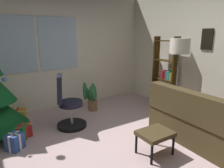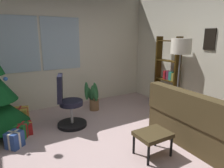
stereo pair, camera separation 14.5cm
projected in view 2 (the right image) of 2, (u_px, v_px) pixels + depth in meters
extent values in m
cube|color=#C3A4A3|center=(109.00, 160.00, 2.92)|extent=(4.78, 5.02, 0.10)
cube|color=silver|center=(56.00, 50.00, 4.72)|extent=(4.78, 0.10, 2.78)
cube|color=silver|center=(17.00, 45.00, 4.23)|extent=(0.90, 0.03, 1.20)
cube|color=silver|center=(61.00, 44.00, 4.70)|extent=(0.90, 0.03, 1.20)
cube|color=silver|center=(221.00, 53.00, 3.77)|extent=(0.10, 5.02, 2.78)
cube|color=black|center=(210.00, 39.00, 3.87)|extent=(0.02, 0.24, 0.41)
cube|color=#41341D|center=(212.00, 133.00, 3.13)|extent=(0.96, 2.02, 0.45)
cube|color=#41341D|center=(199.00, 111.00, 2.85)|extent=(0.26, 1.99, 0.44)
cube|color=#41341D|center=(171.00, 98.00, 3.84)|extent=(0.90, 0.17, 0.20)
cube|color=red|center=(183.00, 105.00, 3.26)|extent=(0.24, 0.42, 0.42)
cube|color=#41341D|center=(153.00, 134.00, 2.88)|extent=(0.49, 0.39, 0.06)
cylinder|color=black|center=(148.00, 155.00, 2.68)|extent=(0.04, 0.04, 0.30)
cylinder|color=black|center=(171.00, 147.00, 2.89)|extent=(0.04, 0.04, 0.30)
cylinder|color=black|center=(134.00, 144.00, 2.95)|extent=(0.04, 0.04, 0.30)
cylinder|color=black|center=(156.00, 137.00, 3.16)|extent=(0.04, 0.04, 0.30)
sphere|color=blue|center=(6.00, 79.00, 3.34)|extent=(0.07, 0.07, 0.07)
cube|color=red|center=(24.00, 129.00, 3.55)|extent=(0.30, 0.25, 0.20)
cube|color=#EAD84C|center=(24.00, 129.00, 3.55)|extent=(0.05, 0.24, 0.20)
cube|color=#EAD84C|center=(24.00, 129.00, 3.55)|extent=(0.30, 0.05, 0.20)
cube|color=#1E722D|center=(22.00, 131.00, 3.42)|extent=(0.27, 0.29, 0.25)
cube|color=red|center=(22.00, 131.00, 3.42)|extent=(0.15, 0.22, 0.26)
cube|color=red|center=(22.00, 131.00, 3.42)|extent=(0.18, 0.13, 0.26)
cube|color=gold|center=(20.00, 114.00, 4.16)|extent=(0.37, 0.37, 0.25)
cube|color=#B21919|center=(20.00, 114.00, 4.16)|extent=(0.12, 0.31, 0.25)
cube|color=#B21919|center=(20.00, 114.00, 4.16)|extent=(0.31, 0.12, 0.25)
cube|color=#2D4C99|center=(14.00, 140.00, 3.12)|extent=(0.30, 0.30, 0.26)
cube|color=silver|center=(14.00, 140.00, 3.12)|extent=(0.20, 0.17, 0.27)
cube|color=silver|center=(14.00, 140.00, 3.12)|extent=(0.17, 0.19, 0.27)
cylinder|color=black|center=(72.00, 124.00, 3.89)|extent=(0.56, 0.56, 0.06)
cylinder|color=#B2B2B7|center=(72.00, 113.00, 3.84)|extent=(0.05, 0.05, 0.41)
cylinder|color=black|center=(71.00, 103.00, 3.79)|extent=(0.44, 0.44, 0.09)
cube|color=black|center=(60.00, 88.00, 3.68)|extent=(0.23, 0.41, 0.50)
cube|color=#342308|center=(177.00, 76.00, 4.42)|extent=(0.18, 0.04, 1.70)
cube|color=#342308|center=(158.00, 72.00, 4.92)|extent=(0.18, 0.04, 1.70)
cube|color=#342308|center=(165.00, 98.00, 4.81)|extent=(0.18, 0.56, 0.02)
cube|color=#342308|center=(166.00, 80.00, 4.70)|extent=(0.18, 0.56, 0.02)
cube|color=#342308|center=(168.00, 61.00, 4.60)|extent=(0.18, 0.56, 0.02)
cube|color=#342308|center=(169.00, 41.00, 4.49)|extent=(0.18, 0.56, 0.02)
cube|color=#9E2B23|center=(173.00, 95.00, 4.62)|extent=(0.15, 0.07, 0.20)
cube|color=navy|center=(170.00, 95.00, 4.69)|extent=(0.14, 0.07, 0.19)
cube|color=beige|center=(168.00, 95.00, 4.76)|extent=(0.14, 0.06, 0.14)
cube|color=#3C6848|center=(165.00, 93.00, 4.81)|extent=(0.17, 0.08, 0.20)
cube|color=#832672|center=(163.00, 93.00, 4.89)|extent=(0.15, 0.05, 0.16)
cube|color=#BD6B23|center=(161.00, 92.00, 4.95)|extent=(0.14, 0.07, 0.16)
cube|color=#504A5D|center=(159.00, 91.00, 5.00)|extent=(0.15, 0.06, 0.19)
cube|color=olive|center=(174.00, 77.00, 4.51)|extent=(0.14, 0.06, 0.18)
cube|color=#288475|center=(172.00, 76.00, 4.58)|extent=(0.14, 0.08, 0.20)
cube|color=#62213A|center=(169.00, 76.00, 4.65)|extent=(0.14, 0.08, 0.19)
cube|color=maroon|center=(166.00, 75.00, 4.71)|extent=(0.15, 0.06, 0.20)
cylinder|color=slate|center=(175.00, 123.00, 4.00)|extent=(0.28, 0.28, 0.03)
cylinder|color=slate|center=(178.00, 89.00, 3.83)|extent=(0.03, 0.03, 1.36)
cylinder|color=white|center=(181.00, 46.00, 3.64)|extent=(0.37, 0.37, 0.28)
cylinder|color=#87603F|center=(94.00, 105.00, 4.70)|extent=(0.22, 0.22, 0.25)
ellipsoid|color=#2A6537|center=(95.00, 94.00, 4.55)|extent=(0.15, 0.17, 0.34)
ellipsoid|color=#2A6537|center=(96.00, 91.00, 4.67)|extent=(0.20, 0.13, 0.43)
ellipsoid|color=#2A6537|center=(87.00, 91.00, 4.66)|extent=(0.18, 0.25, 0.44)
ellipsoid|color=#2A6537|center=(92.00, 93.00, 4.57)|extent=(0.15, 0.20, 0.39)
ellipsoid|color=#2A6537|center=(89.00, 93.00, 4.70)|extent=(0.17, 0.18, 0.30)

